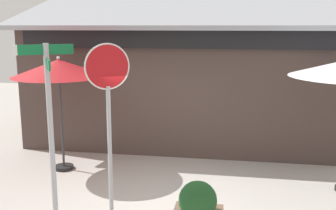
% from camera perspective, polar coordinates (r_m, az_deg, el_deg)
% --- Properties ---
extents(ground_plane, '(28.00, 28.00, 0.10)m').
position_cam_1_polar(ground_plane, '(7.99, -1.12, -13.40)').
color(ground_plane, '#ADA8A0').
extents(cafe_building, '(8.67, 4.86, 4.56)m').
position_cam_1_polar(cafe_building, '(11.90, 2.17, 3.90)').
color(cafe_building, '#473833').
rests_on(cafe_building, ground).
extents(street_sign_post, '(0.79, 0.74, 3.02)m').
position_cam_1_polar(street_sign_post, '(6.76, -16.55, -1.51)').
color(street_sign_post, '#A8AAB2').
rests_on(street_sign_post, ground).
extents(stop_sign, '(0.61, 0.43, 3.03)m').
position_cam_1_polar(stop_sign, '(6.38, -8.51, 0.26)').
color(stop_sign, '#A8AAB2').
rests_on(stop_sign, ground).
extents(patio_umbrella_crimson_left, '(2.08, 2.08, 2.62)m').
position_cam_1_polar(patio_umbrella_crimson_left, '(9.22, -15.34, 4.96)').
color(patio_umbrella_crimson_left, black).
rests_on(patio_umbrella_crimson_left, ground).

